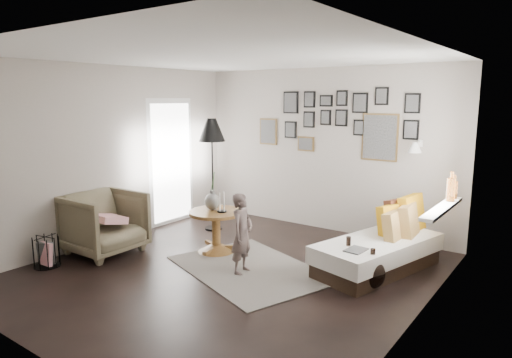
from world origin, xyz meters
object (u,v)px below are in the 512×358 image
Objects in this scene: magazine_basket at (46,252)px; demijohn_small at (372,273)px; daybed at (380,248)px; child at (242,234)px; demijohn_large at (348,262)px; armchair at (104,223)px; vase at (212,198)px; pedestal_table at (216,233)px; floor_lamp at (212,134)px.

magazine_basket is 4.04m from demijohn_small.
daybed is at bearing 103.30° from demijohn_small.
child reaches higher than magazine_basket.
daybed is 3.73× the size of demijohn_large.
daybed is 3.70m from armchair.
magazine_basket is 3.79m from demijohn_large.
armchair is (-1.14, -0.95, -0.33)m from vase.
child reaches higher than daybed.
pedestal_table reaches higher than demijohn_large.
demijohn_small is at bearing 26.24° from magazine_basket.
floor_lamp is 2.93m from magazine_basket.
demijohn_large is at bearing -69.33° from child.
pedestal_table is 0.41× the size of floor_lamp.
armchair is 3.61m from demijohn_small.
floor_lamp is at bearing 130.98° from vase.
demijohn_small reaches higher than magazine_basket.
demijohn_large is 1.10× the size of demijohn_small.
pedestal_table is 2.21m from daybed.
child is (1.54, -1.23, -1.06)m from floor_lamp.
armchair is 1.84× the size of demijohn_large.
daybed reaches higher than pedestal_table.
floor_lamp is at bearing 43.37° from child.
demijohn_small is at bearing -13.67° from floor_lamp.
vase is at bearing -146.98° from daybed.
pedestal_table reaches higher than magazine_basket.
daybed is 1.05× the size of floor_lamp.
pedestal_table is 1.71m from floor_lamp.
demijohn_small is at bearing 1.69° from vase.
vase is at bearing 165.96° from pedestal_table.
demijohn_small is at bearing -79.52° from child.
floor_lamp is 2.24m from child.
daybed is 0.67m from demijohn_small.
daybed is 1.75m from child.
armchair is (-3.31, -1.67, 0.15)m from daybed.
demijohn_large is at bearing 5.47° from vase.
child is at bearing -75.97° from armchair.
armchair is 0.82m from magazine_basket.
daybed is at bearing 19.39° from pedestal_table.
magazine_basket is (-1.31, -1.72, -0.56)m from vase.
armchair is 2.13m from floor_lamp.
floor_lamp is at bearing 76.30° from magazine_basket.
pedestal_table is 1.55m from armchair.
daybed is at bearing 18.25° from vase.
pedestal_table is at bearing 53.96° from child.
pedestal_table is at bearing -46.62° from floor_lamp.
pedestal_table is 2.24m from demijohn_small.
demijohn_small is at bearing -61.93° from daybed.
armchair is at bearing 77.84° from magazine_basket.
pedestal_table is 0.75× the size of child.
vase is at bearing 55.16° from child.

